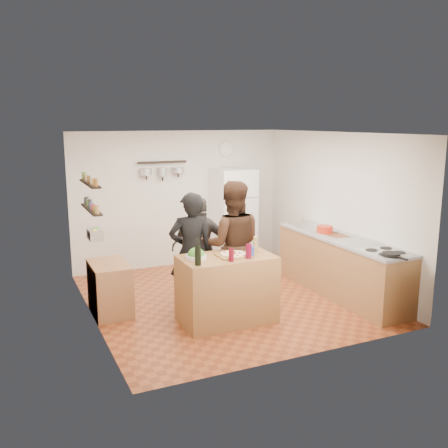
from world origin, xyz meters
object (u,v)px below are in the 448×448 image
wine_bottle (198,256)px  red_bowl (325,229)px  salad_bowl (196,257)px  skillet (391,255)px  pepper_mill (255,246)px  person_center (232,245)px  fridge (234,217)px  counter_run (341,267)px  prep_island (227,289)px  person_back (201,248)px  side_table (110,288)px  wall_clock (226,149)px  person_left (191,252)px  salt_canister (251,251)px

wine_bottle → red_bowl: 2.65m
salad_bowl → skillet: (2.38, -0.98, 0.01)m
pepper_mill → red_bowl: pepper_mill is taller
person_center → fridge: person_center is taller
wine_bottle → person_center: size_ratio=0.13×
counter_run → wine_bottle: bearing=-169.9°
prep_island → counter_run: (2.06, 0.24, -0.01)m
person_back → fridge: 1.94m
counter_run → fridge: (-0.75, 2.30, 0.45)m
wine_bottle → fridge: fridge is taller
skillet → prep_island: bearing=154.7°
fridge → red_bowl: bearing=-70.0°
salad_bowl → side_table: (-0.96, 0.89, -0.57)m
red_bowl → wall_clock: size_ratio=0.86×
counter_run → skillet: (-0.10, -1.16, 0.49)m
wine_bottle → person_left: 0.83m
person_left → red_bowl: bearing=-166.5°
red_bowl → side_table: bearing=174.6°
fridge → salad_bowl: bearing=-124.8°
wine_bottle → person_center: person_center is taller
prep_island → skillet: bearing=-25.3°
pepper_mill → person_back: size_ratio=0.11×
wine_bottle → prep_island: bearing=23.7°
prep_island → fridge: (1.31, 2.54, 0.45)m
prep_island → skillet: 2.22m
person_left → fridge: size_ratio=0.95×
pepper_mill → salad_bowl: bearing=180.0°
salt_canister → counter_run: bearing=11.5°
wine_bottle → pepper_mill: bearing=15.9°
skillet → fridge: bearing=100.6°
counter_run → side_table: (-3.44, 0.70, -0.09)m
counter_run → prep_island: bearing=-173.4°
person_back → counter_run: person_back is taller
salt_canister → pepper_mill: bearing=48.6°
person_back → fridge: bearing=-105.7°
skillet → red_bowl: 1.55m
person_center → wall_clock: (1.01, 2.39, 1.22)m
pepper_mill → person_left: 0.91m
person_left → side_table: person_left is taller
pepper_mill → person_center: (-0.15, 0.42, -0.07)m
counter_run → skillet: bearing=-94.9°
pepper_mill → side_table: bearing=154.1°
skillet → red_bowl: size_ratio=0.93×
salt_canister → person_center: bearing=90.1°
prep_island → red_bowl: 2.17m
person_back → wall_clock: 2.59m
salad_bowl → pepper_mill: (0.87, 0.00, 0.06)m
wall_clock → skillet: bearing=-80.3°
person_back → person_left: bearing=79.3°
salad_bowl → fridge: 3.03m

